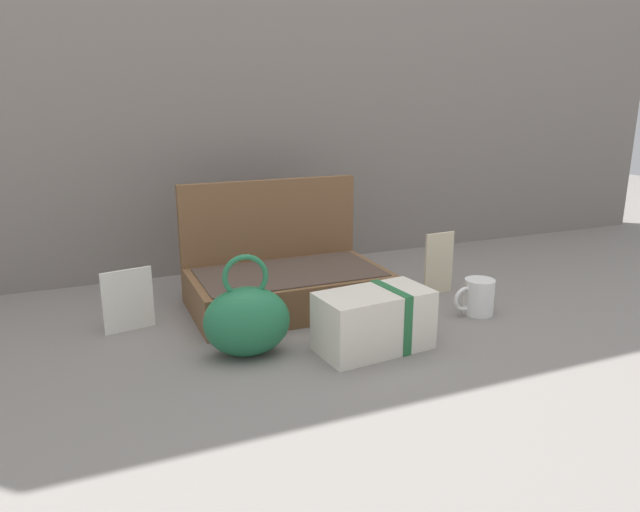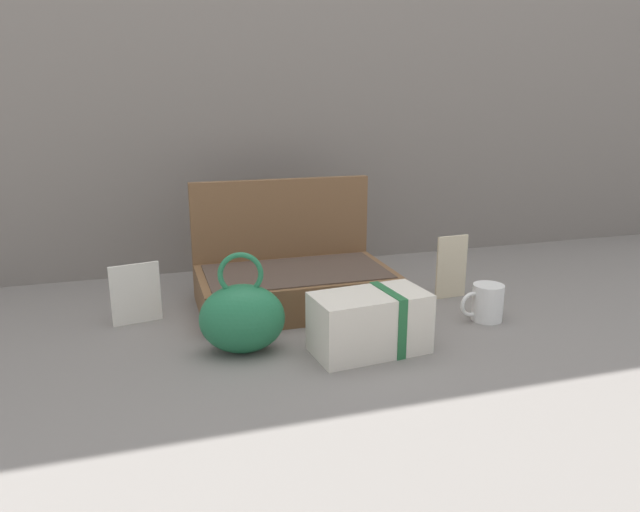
% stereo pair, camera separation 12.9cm
% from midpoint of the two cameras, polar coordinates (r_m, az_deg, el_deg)
% --- Properties ---
extents(ground_plane, '(6.00, 6.00, 0.00)m').
position_cam_midpoint_polar(ground_plane, '(1.36, -2.63, -7.09)').
color(ground_plane, slate).
extents(back_wall, '(3.20, 0.06, 1.40)m').
position_cam_midpoint_polar(back_wall, '(1.83, -9.70, 20.80)').
color(back_wall, gray).
rests_on(back_wall, ground_plane).
extents(open_suitcase, '(0.48, 0.29, 0.31)m').
position_cam_midpoint_polar(open_suitcase, '(1.50, -5.87, -2.17)').
color(open_suitcase, brown).
rests_on(open_suitcase, ground_plane).
extents(teal_pouch_handbag, '(0.19, 0.14, 0.22)m').
position_cam_midpoint_polar(teal_pouch_handbag, '(1.22, -10.15, -6.23)').
color(teal_pouch_handbag, '#237247').
rests_on(teal_pouch_handbag, ground_plane).
extents(cream_toiletry_bag, '(0.25, 0.15, 0.13)m').
position_cam_midpoint_polar(cream_toiletry_bag, '(1.24, 2.43, -6.33)').
color(cream_toiletry_bag, silver).
rests_on(cream_toiletry_bag, ground_plane).
extents(coffee_mug, '(0.11, 0.07, 0.09)m').
position_cam_midpoint_polar(coffee_mug, '(1.47, 12.71, -3.94)').
color(coffee_mug, white).
rests_on(coffee_mug, ground_plane).
extents(info_card_left, '(0.11, 0.03, 0.14)m').
position_cam_midpoint_polar(info_card_left, '(1.42, -20.66, -4.09)').
color(info_card_left, white).
rests_on(info_card_left, ground_plane).
extents(poster_card_right, '(0.09, 0.01, 0.17)m').
position_cam_midpoint_polar(poster_card_right, '(1.59, 9.23, -0.74)').
color(poster_card_right, beige).
rests_on(poster_card_right, ground_plane).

